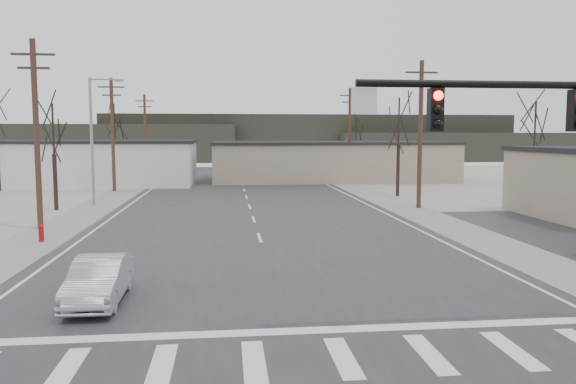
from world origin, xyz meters
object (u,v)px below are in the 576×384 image
(fire_hydrant, at_px, (41,233))
(car_far_b, at_px, (225,170))
(car_far_a, at_px, (258,174))
(sedan_crossing, at_px, (99,280))

(fire_hydrant, xyz_separation_m, car_far_b, (8.44, 42.18, 0.28))
(car_far_a, bearing_deg, car_far_b, -57.53)
(fire_hydrant, height_order, car_far_b, car_far_b)
(car_far_b, bearing_deg, sedan_crossing, -81.56)
(fire_hydrant, relative_size, car_far_a, 0.19)
(sedan_crossing, xyz_separation_m, car_far_a, (7.28, 45.61, -0.01))
(sedan_crossing, bearing_deg, car_far_b, 85.54)
(car_far_a, height_order, car_far_b, car_far_b)
(sedan_crossing, relative_size, car_far_a, 0.90)
(car_far_a, relative_size, car_far_b, 1.12)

